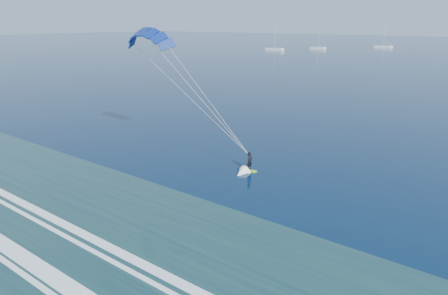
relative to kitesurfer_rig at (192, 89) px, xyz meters
name	(u,v)px	position (x,y,z in m)	size (l,w,h in m)	color
kitesurfer_rig	(192,89)	(0.00, 0.00, 0.00)	(16.63, 4.26, 14.69)	#96EF1C
sailboat_0	(275,49)	(-78.17, 153.16, -7.04)	(9.75, 2.40, 13.11)	white
sailboat_1	(318,48)	(-64.05, 174.56, -7.05)	(8.08, 2.40, 11.18)	white
sailboat_2	(383,47)	(-39.82, 208.18, -7.05)	(9.43, 2.40, 12.62)	white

